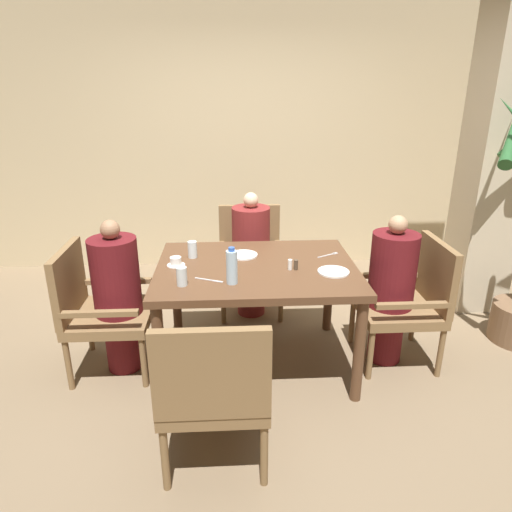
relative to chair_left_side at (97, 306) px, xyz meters
name	(u,v)px	position (x,y,z in m)	size (l,w,h in m)	color
ground_plane	(256,362)	(1.09, 0.00, -0.49)	(16.00, 16.00, 0.00)	#7A664C
wall_back	(245,137)	(1.09, 2.06, 0.91)	(8.00, 0.06, 2.80)	#C6B289
pillar_stone	(495,157)	(3.15, 0.87, 0.86)	(0.44, 0.44, 2.70)	beige
dining_table	(256,278)	(1.09, 0.00, 0.18)	(1.35, 1.03, 0.76)	brown
chair_left_side	(97,306)	(0.00, 0.00, 0.00)	(0.55, 0.55, 0.91)	brown
diner_in_left_chair	(118,296)	(0.15, 0.00, 0.07)	(0.32, 0.32, 1.10)	#5B1419
chair_far_side	(250,255)	(1.09, 0.94, 0.00)	(0.55, 0.55, 0.91)	brown
diner_in_far_chair	(251,254)	(1.09, 0.79, 0.07)	(0.32, 0.32, 1.09)	maroon
chair_right_side	(410,298)	(2.19, 0.00, 0.00)	(0.55, 0.55, 0.91)	brown
diner_in_right_chair	(391,289)	(2.04, 0.00, 0.07)	(0.32, 0.32, 1.10)	#5B1419
chair_near_corner	(214,386)	(0.82, -0.94, 0.00)	(0.55, 0.55, 0.91)	brown
plate_main_left	(333,272)	(1.59, -0.15, 0.28)	(0.21, 0.21, 0.01)	white
plate_main_right	(243,255)	(1.01, 0.20, 0.28)	(0.21, 0.21, 0.01)	white
teacup_with_saucer	(176,262)	(0.55, 0.03, 0.30)	(0.12, 0.12, 0.06)	white
water_bottle	(232,267)	(0.93, -0.28, 0.38)	(0.07, 0.07, 0.23)	silver
glass_tall_near	(192,249)	(0.65, 0.18, 0.33)	(0.07, 0.07, 0.12)	silver
glass_tall_mid	(182,276)	(0.62, -0.30, 0.33)	(0.07, 0.07, 0.12)	silver
salt_shaker	(290,265)	(1.31, -0.08, 0.31)	(0.03, 0.03, 0.07)	white
pepper_shaker	(296,265)	(1.35, -0.08, 0.31)	(0.03, 0.03, 0.07)	#4C3D2D
fork_beside_plate	(330,255)	(1.63, 0.18, 0.28)	(0.16, 0.10, 0.00)	silver
knife_beside_plate	(210,280)	(0.79, -0.24, 0.28)	(0.18, 0.09, 0.00)	silver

